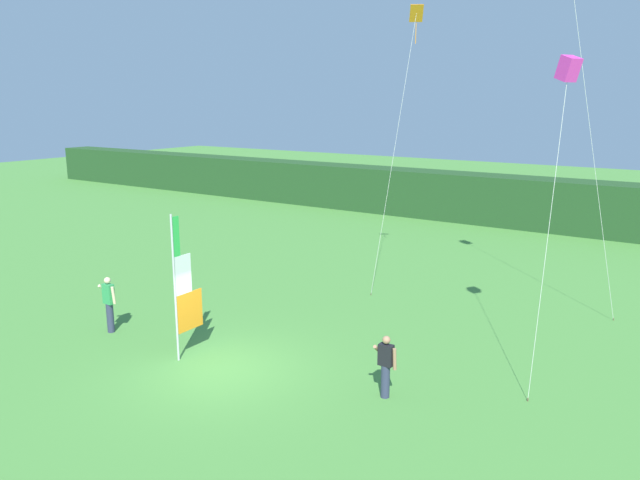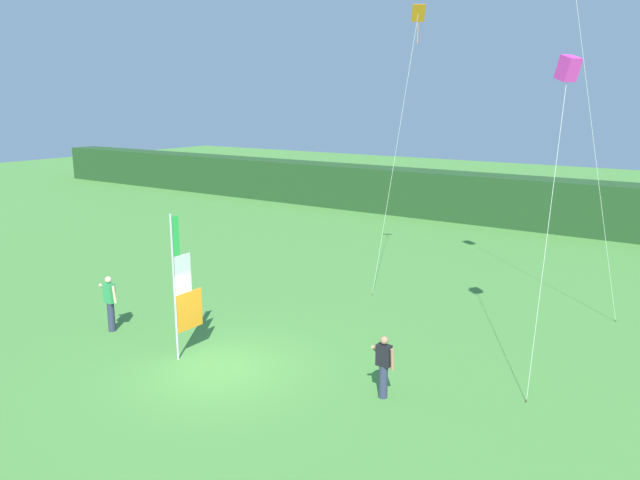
{
  "view_description": "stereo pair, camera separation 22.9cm",
  "coord_description": "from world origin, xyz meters",
  "px_view_note": "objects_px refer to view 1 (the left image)",
  "views": [
    {
      "loc": [
        10.72,
        -11.28,
        7.13
      ],
      "look_at": [
        0.76,
        3.67,
        3.01
      ],
      "focal_mm": 34.4,
      "sensor_mm": 36.0,
      "label": 1
    },
    {
      "loc": [
        10.91,
        -11.16,
        7.13
      ],
      "look_at": [
        0.76,
        3.67,
        3.01
      ],
      "focal_mm": 34.4,
      "sensor_mm": 36.0,
      "label": 2
    }
  ],
  "objects_px": {
    "person_mid_field": "(386,365)",
    "kite_orange_diamond_0": "(412,44)",
    "banner_flag": "(183,289)",
    "kite_magenta_box_1": "(568,71)",
    "person_near_banner": "(109,303)"
  },
  "relations": [
    {
      "from": "banner_flag",
      "to": "person_near_banner",
      "type": "height_order",
      "value": "banner_flag"
    },
    {
      "from": "kite_orange_diamond_0",
      "to": "person_near_banner",
      "type": "bearing_deg",
      "value": -121.31
    },
    {
      "from": "banner_flag",
      "to": "kite_orange_diamond_0",
      "type": "height_order",
      "value": "kite_orange_diamond_0"
    },
    {
      "from": "banner_flag",
      "to": "kite_magenta_box_1",
      "type": "distance_m",
      "value": 11.34
    },
    {
      "from": "kite_magenta_box_1",
      "to": "person_near_banner",
      "type": "bearing_deg",
      "value": -160.76
    },
    {
      "from": "banner_flag",
      "to": "kite_magenta_box_1",
      "type": "height_order",
      "value": "kite_magenta_box_1"
    },
    {
      "from": "person_mid_field",
      "to": "person_near_banner",
      "type": "bearing_deg",
      "value": -174.24
    },
    {
      "from": "banner_flag",
      "to": "person_near_banner",
      "type": "relative_size",
      "value": 2.33
    },
    {
      "from": "person_near_banner",
      "to": "person_mid_field",
      "type": "xyz_separation_m",
      "value": [
        9.21,
        0.93,
        -0.11
      ]
    },
    {
      "from": "kite_orange_diamond_0",
      "to": "kite_magenta_box_1",
      "type": "relative_size",
      "value": 1.27
    },
    {
      "from": "kite_orange_diamond_0",
      "to": "person_mid_field",
      "type": "bearing_deg",
      "value": -66.85
    },
    {
      "from": "person_mid_field",
      "to": "kite_orange_diamond_0",
      "type": "bearing_deg",
      "value": 113.15
    },
    {
      "from": "kite_orange_diamond_0",
      "to": "kite_magenta_box_1",
      "type": "xyz_separation_m",
      "value": [
        6.48,
        -5.04,
        -1.27
      ]
    },
    {
      "from": "person_mid_field",
      "to": "kite_magenta_box_1",
      "type": "relative_size",
      "value": 0.2
    },
    {
      "from": "kite_magenta_box_1",
      "to": "person_mid_field",
      "type": "bearing_deg",
      "value": -131.44
    }
  ]
}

